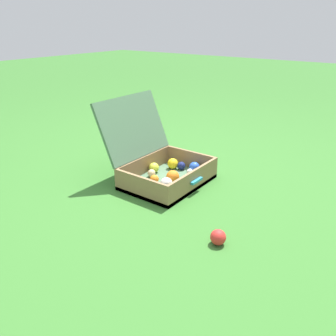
# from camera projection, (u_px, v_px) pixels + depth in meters

# --- Properties ---
(ground_plane) EXTENTS (16.00, 16.00, 0.00)m
(ground_plane) POSITION_uv_depth(u_px,v_px,m) (168.00, 180.00, 2.36)
(ground_plane) COLOR #336B28
(open_suitcase) EXTENTS (0.56, 0.61, 0.53)m
(open_suitcase) POSITION_uv_depth(u_px,v_px,m) (160.00, 164.00, 2.31)
(open_suitcase) COLOR #4C7051
(open_suitcase) RESTS_ON ground
(stray_ball_on_grass) EXTENTS (0.08, 0.08, 0.08)m
(stray_ball_on_grass) POSITION_uv_depth(u_px,v_px,m) (218.00, 237.00, 1.67)
(stray_ball_on_grass) COLOR red
(stray_ball_on_grass) RESTS_ON ground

